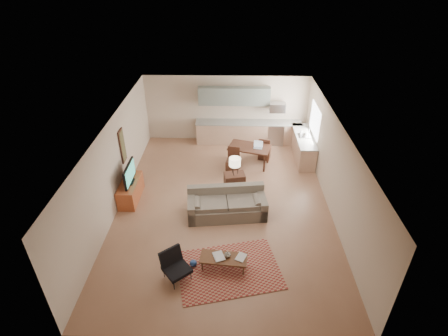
{
  "coord_description": "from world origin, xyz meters",
  "views": [
    {
      "loc": [
        0.22,
        -8.7,
        6.78
      ],
      "look_at": [
        0.0,
        0.3,
        1.15
      ],
      "focal_mm": 28.0,
      "sensor_mm": 36.0,
      "label": 1
    }
  ],
  "objects_px": {
    "console_table": "(234,184)",
    "tv_credenza": "(131,190)",
    "sofa": "(227,204)",
    "dining_table": "(249,156)",
    "coffee_table": "(224,262)",
    "armchair": "(177,267)"
  },
  "relations": [
    {
      "from": "coffee_table",
      "to": "sofa",
      "type": "bearing_deg",
      "value": 94.56
    },
    {
      "from": "armchair",
      "to": "tv_credenza",
      "type": "xyz_separation_m",
      "value": [
        -1.92,
        3.17,
        -0.06
      ]
    },
    {
      "from": "dining_table",
      "to": "armchair",
      "type": "bearing_deg",
      "value": -93.02
    },
    {
      "from": "console_table",
      "to": "sofa",
      "type": "bearing_deg",
      "value": -112.36
    },
    {
      "from": "sofa",
      "to": "console_table",
      "type": "distance_m",
      "value": 1.12
    },
    {
      "from": "armchair",
      "to": "coffee_table",
      "type": "bearing_deg",
      "value": -20.96
    },
    {
      "from": "sofa",
      "to": "tv_credenza",
      "type": "distance_m",
      "value": 3.16
    },
    {
      "from": "console_table",
      "to": "tv_credenza",
      "type": "bearing_deg",
      "value": 175.39
    },
    {
      "from": "armchair",
      "to": "console_table",
      "type": "bearing_deg",
      "value": 29.49
    },
    {
      "from": "sofa",
      "to": "tv_credenza",
      "type": "relative_size",
      "value": 1.75
    },
    {
      "from": "sofa",
      "to": "tv_credenza",
      "type": "bearing_deg",
      "value": 160.12
    },
    {
      "from": "tv_credenza",
      "to": "sofa",
      "type": "bearing_deg",
      "value": -13.56
    },
    {
      "from": "sofa",
      "to": "dining_table",
      "type": "distance_m",
      "value": 3.04
    },
    {
      "from": "sofa",
      "to": "coffee_table",
      "type": "height_order",
      "value": "sofa"
    },
    {
      "from": "coffee_table",
      "to": "tv_credenza",
      "type": "distance_m",
      "value": 4.13
    },
    {
      "from": "armchair",
      "to": "tv_credenza",
      "type": "height_order",
      "value": "armchair"
    },
    {
      "from": "tv_credenza",
      "to": "console_table",
      "type": "bearing_deg",
      "value": 6.11
    },
    {
      "from": "tv_credenza",
      "to": "dining_table",
      "type": "relative_size",
      "value": 0.93
    },
    {
      "from": "armchair",
      "to": "dining_table",
      "type": "height_order",
      "value": "armchair"
    },
    {
      "from": "dining_table",
      "to": "coffee_table",
      "type": "bearing_deg",
      "value": -82.6
    },
    {
      "from": "console_table",
      "to": "dining_table",
      "type": "bearing_deg",
      "value": 62.92
    },
    {
      "from": "console_table",
      "to": "dining_table",
      "type": "distance_m",
      "value": 1.93
    }
  ]
}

